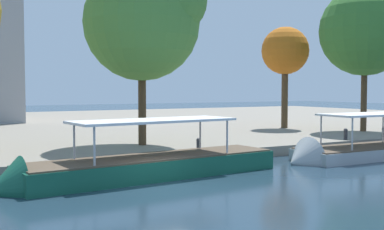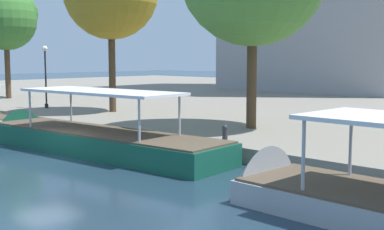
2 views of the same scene
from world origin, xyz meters
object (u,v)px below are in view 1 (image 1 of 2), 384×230
object	(u,v)px
mooring_bollard_1	(198,144)
tree_3	(147,18)
tour_boat_1	(137,172)
mooring_bollard_2	(346,134)
mooring_bollard_0	(383,132)
tour_boat_2	(355,155)
tree_0	(284,52)
tree_1	(363,29)

from	to	relation	value
mooring_bollard_1	tree_3	world-z (taller)	tree_3
tour_boat_1	mooring_bollard_2	distance (m)	18.18
mooring_bollard_0	tour_boat_2	bearing A→B (deg)	-152.79
tree_0	tree_1	xyz separation A→B (m)	(3.79, -5.90, 1.72)
tour_boat_2	tree_3	size ratio (longest dim) A/B	0.97
mooring_bollard_0	tree_1	size ratio (longest dim) A/B	0.06
tour_boat_2	mooring_bollard_0	world-z (taller)	tour_boat_2
tour_boat_2	tree_3	distance (m)	15.86
tree_0	tree_1	bearing A→B (deg)	-57.31
mooring_bollard_1	mooring_bollard_2	xyz separation A→B (m)	(12.36, -0.11, 0.05)
mooring_bollard_1	tree_3	xyz separation A→B (m)	(-1.60, 3.92, 7.96)
tree_0	tree_3	bearing A→B (deg)	-159.00
tree_1	tree_3	distance (m)	20.90
tour_boat_2	mooring_bollard_2	size ratio (longest dim) A/B	13.63
mooring_bollard_1	tree_1	distance (m)	21.57
mooring_bollard_2	tour_boat_2	bearing A→B (deg)	-130.92
mooring_bollard_2	tree_3	xyz separation A→B (m)	(-13.97, 4.03, 7.90)
mooring_bollard_2	mooring_bollard_0	bearing A→B (deg)	-4.11
tour_boat_2	mooring_bollard_2	world-z (taller)	tour_boat_2
tour_boat_2	mooring_bollard_1	size ratio (longest dim) A/B	15.37
tree_3	tree_0	bearing A→B (deg)	21.00
tour_boat_1	mooring_bollard_0	size ratio (longest dim) A/B	18.44
tree_1	tree_3	size ratio (longest dim) A/B	1.07
tour_boat_2	mooring_bollard_0	size ratio (longest dim) A/B	14.35
mooring_bollard_2	tree_3	distance (m)	16.55
mooring_bollard_1	tree_1	xyz separation A→B (m)	(19.28, 4.58, 8.51)
tour_boat_2	tree_1	bearing A→B (deg)	-138.95
tour_boat_1	tour_boat_2	bearing A→B (deg)	172.64
tour_boat_2	mooring_bollard_1	distance (m)	9.85
tour_boat_1	mooring_bollard_2	world-z (taller)	tour_boat_1
tree_0	tour_boat_1	bearing A→B (deg)	-146.37
tree_1	tree_3	world-z (taller)	tree_1
tour_boat_2	tree_1	world-z (taller)	tree_1
tree_0	tree_1	world-z (taller)	tree_1
mooring_bollard_1	tree_0	size ratio (longest dim) A/B	0.08
tour_boat_1	mooring_bollard_2	size ratio (longest dim) A/B	17.51
mooring_bollard_2	mooring_bollard_1	bearing A→B (deg)	179.47
mooring_bollard_1	tree_3	distance (m)	9.01
mooring_bollard_0	tree_0	xyz separation A→B (m)	(-0.62, 10.87, 6.76)
mooring_bollard_1	tree_0	world-z (taller)	tree_0
tour_boat_2	tree_0	distance (m)	17.69
tour_boat_1	tree_0	world-z (taller)	tree_0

